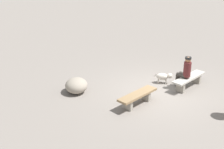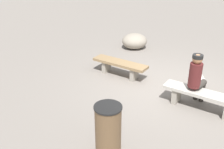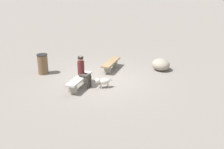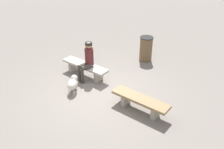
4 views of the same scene
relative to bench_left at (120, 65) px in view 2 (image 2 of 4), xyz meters
The scene contains 7 objects.
ground 1.47m from the bench_left, 13.37° to the left, with size 210.00×210.00×0.06m, color gray.
bench_left is the anchor object (origin of this frame).
bench_right 2.62m from the bench_left, ahead, with size 1.85×0.78×0.46m.
seated_person 2.44m from the bench_left, ahead, with size 0.34×0.60×1.34m.
dog 2.26m from the bench_left, 23.49° to the left, with size 0.59×0.59×0.45m.
trash_bin 3.30m from the bench_left, 49.42° to the right, with size 0.51×0.51×0.97m.
boulder 2.49m from the bench_left, 121.56° to the left, with size 0.94×0.85×0.58m, color gray.
Camera 2 is at (3.67, -5.56, 3.47)m, focal length 43.07 mm.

